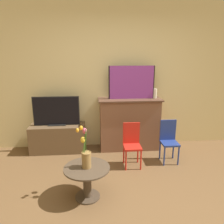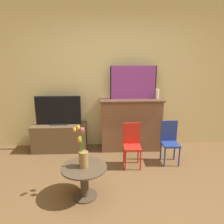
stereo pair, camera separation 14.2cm
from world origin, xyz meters
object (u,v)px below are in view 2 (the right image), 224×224
Objects in this scene: painting at (133,83)px; chair_blue at (170,140)px; chair_red at (132,142)px; tv_monitor at (58,111)px; vase_tulips at (83,154)px.

painting reaches higher than chair_blue.
tv_monitor is at bearing 152.64° from chair_red.
chair_blue is at bearing -47.21° from painting.
tv_monitor is 1.17× the size of chair_red.
vase_tulips is at bearing -132.15° from chair_red.
tv_monitor is 1.17× the size of chair_blue.
chair_red is at bearing -27.36° from tv_monitor.
tv_monitor is 2.03m from chair_blue.
painting is 1.11m from chair_red.
painting is 1.19× the size of chair_blue.
painting is 1.19m from chair_blue.
tv_monitor reaches higher than chair_red.
chair_blue is at bearing -16.51° from tv_monitor.
vase_tulips is (-0.81, -1.46, -0.68)m from painting.
chair_blue is (0.55, -0.59, -0.87)m from painting.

